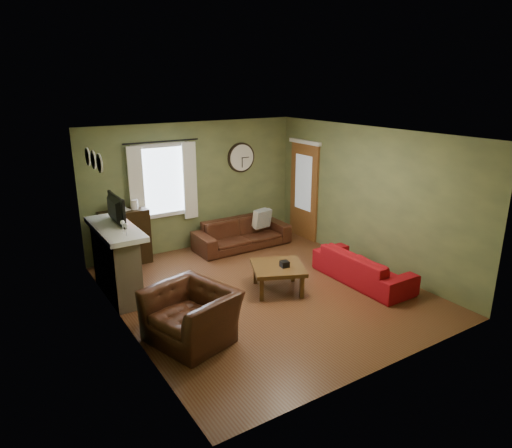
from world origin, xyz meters
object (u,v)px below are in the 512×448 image
bookshelf (125,238)px  coffee_table (278,278)px  sofa_brown (242,233)px  sofa_red (363,267)px  armchair (191,315)px

bookshelf → coffee_table: size_ratio=1.28×
bookshelf → sofa_brown: bearing=-9.0°
bookshelf → sofa_red: size_ratio=0.57×
armchair → coffee_table: size_ratio=1.34×
sofa_brown → coffee_table: size_ratio=2.45×
sofa_brown → sofa_red: bearing=-71.5°
bookshelf → armchair: bearing=-91.5°
sofa_brown → sofa_red: (0.88, -2.64, -0.02)m
sofa_red → coffee_table: (-1.45, 0.51, -0.05)m
bookshelf → sofa_brown: size_ratio=0.52×
sofa_brown → coffee_table: sofa_brown is taller
bookshelf → sofa_red: 4.42m
sofa_brown → armchair: size_ratio=1.83×
bookshelf → sofa_red: bearing=-43.0°
coffee_table → bookshelf: bearing=125.4°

